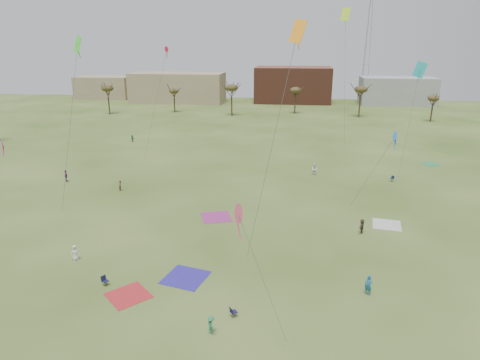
# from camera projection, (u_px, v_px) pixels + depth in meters

# --- Properties ---
(ground) EXTENTS (260.00, 260.00, 0.00)m
(ground) POSITION_uv_depth(u_px,v_px,m) (223.00, 279.00, 38.27)
(ground) COLOR #344F18
(ground) RESTS_ON ground
(flyer_near_left) EXTENTS (0.89, 0.85, 1.53)m
(flyer_near_left) POSITION_uv_depth(u_px,v_px,m) (75.00, 253.00, 41.41)
(flyer_near_left) COLOR white
(flyer_near_left) RESTS_ON ground
(flyer_near_center) EXTENTS (0.97, 1.04, 1.41)m
(flyer_near_center) POSITION_uv_depth(u_px,v_px,m) (211.00, 325.00, 30.94)
(flyer_near_center) COLOR #27764D
(flyer_near_center) RESTS_ON ground
(flyer_near_right) EXTENTS (0.80, 0.75, 1.83)m
(flyer_near_right) POSITION_uv_depth(u_px,v_px,m) (368.00, 285.00, 35.62)
(flyer_near_right) COLOR #206494
(flyer_near_right) RESTS_ON ground
(spectator_fore_b) EXTENTS (0.68, 0.82, 1.55)m
(spectator_fore_b) POSITION_uv_depth(u_px,v_px,m) (121.00, 185.00, 60.83)
(spectator_fore_b) COLOR #9B7D62
(spectator_fore_b) RESTS_ON ground
(spectator_fore_c) EXTENTS (0.87, 1.60, 1.64)m
(spectator_fore_c) POSITION_uv_depth(u_px,v_px,m) (362.00, 226.00, 47.26)
(spectator_fore_c) COLOR brown
(spectator_fore_c) RESTS_ON ground
(spectator_mid_d) EXTENTS (0.78, 1.16, 1.84)m
(spectator_mid_d) POSITION_uv_depth(u_px,v_px,m) (66.00, 176.00, 64.62)
(spectator_mid_d) COLOR #7A3784
(spectator_mid_d) RESTS_ON ground
(spectator_mid_e) EXTENTS (1.11, 1.00, 1.87)m
(spectator_mid_e) POSITION_uv_depth(u_px,v_px,m) (315.00, 169.00, 67.88)
(spectator_mid_e) COLOR white
(spectator_mid_e) RESTS_ON ground
(flyer_far_a) EXTENTS (1.26, 1.29, 1.48)m
(flyer_far_a) POSITION_uv_depth(u_px,v_px,m) (132.00, 138.00, 90.45)
(flyer_far_a) COLOR #26732E
(flyer_far_a) RESTS_ON ground
(flyer_far_c) EXTENTS (0.77, 1.24, 1.85)m
(flyer_far_c) POSITION_uv_depth(u_px,v_px,m) (395.00, 140.00, 88.18)
(flyer_far_c) COLOR navy
(flyer_far_c) RESTS_ON ground
(blanket_red) EXTENTS (4.45, 4.45, 0.03)m
(blanket_red) POSITION_uv_depth(u_px,v_px,m) (129.00, 295.00, 35.78)
(blanket_red) COLOR red
(blanket_red) RESTS_ON ground
(blanket_blue) EXTENTS (4.37, 4.37, 0.03)m
(blanket_blue) POSITION_uv_depth(u_px,v_px,m) (186.00, 278.00, 38.49)
(blanket_blue) COLOR #3025A0
(blanket_blue) RESTS_ON ground
(blanket_cream) EXTENTS (3.64, 3.64, 0.03)m
(blanket_cream) POSITION_uv_depth(u_px,v_px,m) (387.00, 225.00, 49.61)
(blanket_cream) COLOR silver
(blanket_cream) RESTS_ON ground
(blanket_plum) EXTENTS (4.44, 4.44, 0.03)m
(blanket_plum) POSITION_uv_depth(u_px,v_px,m) (216.00, 217.00, 51.75)
(blanket_plum) COLOR #9A2F79
(blanket_plum) RESTS_ON ground
(blanket_olive) EXTENTS (3.89, 3.89, 0.03)m
(blanket_olive) POSITION_uv_depth(u_px,v_px,m) (431.00, 164.00, 74.14)
(blanket_olive) COLOR #32894F
(blanket_olive) RESTS_ON ground
(camp_chair_left) EXTENTS (0.72, 0.70, 0.87)m
(camp_chair_left) POSITION_uv_depth(u_px,v_px,m) (105.00, 283.00, 37.21)
(camp_chair_left) COLOR #121533
(camp_chair_left) RESTS_ON ground
(camp_chair_center) EXTENTS (0.74, 0.73, 0.87)m
(camp_chair_center) POSITION_uv_depth(u_px,v_px,m) (233.00, 314.00, 32.97)
(camp_chair_center) COLOR #19163C
(camp_chair_center) RESTS_ON ground
(camp_chair_right) EXTENTS (0.74, 0.74, 0.87)m
(camp_chair_right) POSITION_uv_depth(u_px,v_px,m) (392.00, 180.00, 64.93)
(camp_chair_right) COLOR #131D36
(camp_chair_right) RESTS_ON ground
(kites_aloft) EXTENTS (74.11, 58.22, 25.08)m
(kites_aloft) POSITION_uv_depth(u_px,v_px,m) (260.00, 98.00, 49.57)
(kites_aloft) COLOR #BFEE27
(kites_aloft) RESTS_ON ground
(tree_line) EXTENTS (117.44, 49.32, 8.91)m
(tree_line) POSITION_uv_depth(u_px,v_px,m) (261.00, 95.00, 111.05)
(tree_line) COLOR #3A2B1E
(tree_line) RESTS_ON ground
(building_tan) EXTENTS (32.00, 14.00, 10.00)m
(building_tan) POSITION_uv_depth(u_px,v_px,m) (178.00, 87.00, 149.38)
(building_tan) COLOR #937F60
(building_tan) RESTS_ON ground
(building_brick) EXTENTS (26.00, 16.00, 12.00)m
(building_brick) POSITION_uv_depth(u_px,v_px,m) (293.00, 85.00, 149.01)
(building_brick) COLOR brown
(building_brick) RESTS_ON ground
(building_grey) EXTENTS (24.00, 12.00, 9.00)m
(building_grey) POSITION_uv_depth(u_px,v_px,m) (397.00, 91.00, 143.41)
(building_grey) COLOR gray
(building_grey) RESTS_ON ground
(building_tan_west) EXTENTS (20.00, 12.00, 8.00)m
(building_tan_west) POSITION_uv_depth(u_px,v_px,m) (105.00, 87.00, 159.87)
(building_tan_west) COLOR #937F60
(building_tan_west) RESTS_ON ground
(radio_tower) EXTENTS (1.51, 1.72, 41.00)m
(radio_tower) POSITION_uv_depth(u_px,v_px,m) (367.00, 45.00, 146.65)
(radio_tower) COLOR #9EA3A8
(radio_tower) RESTS_ON ground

